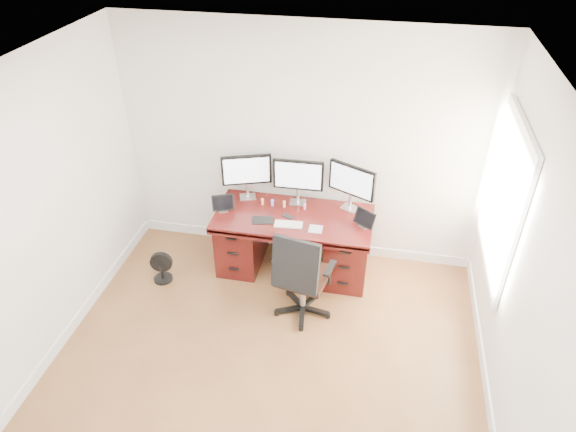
% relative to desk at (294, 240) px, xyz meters
% --- Properties ---
extents(ground, '(4.50, 4.50, 0.00)m').
position_rel_desk_xyz_m(ground, '(0.00, -1.83, -0.40)').
color(ground, brown).
rests_on(ground, ground).
extents(back_wall, '(4.00, 0.10, 2.70)m').
position_rel_desk_xyz_m(back_wall, '(0.00, 0.42, 0.95)').
color(back_wall, white).
rests_on(back_wall, ground).
extents(right_wall, '(0.10, 4.50, 2.70)m').
position_rel_desk_xyz_m(right_wall, '(2.00, -1.72, 0.95)').
color(right_wall, white).
rests_on(right_wall, ground).
extents(desk, '(1.70, 0.80, 0.75)m').
position_rel_desk_xyz_m(desk, '(0.00, 0.00, 0.00)').
color(desk, '#460F0E').
rests_on(desk, ground).
extents(office_chair, '(0.66, 0.66, 1.06)m').
position_rel_desk_xyz_m(office_chair, '(0.21, -0.71, -0.05)').
color(office_chair, black).
rests_on(office_chair, ground).
extents(floor_fan, '(0.25, 0.21, 0.36)m').
position_rel_desk_xyz_m(floor_fan, '(-1.41, -0.49, -0.23)').
color(floor_fan, black).
rests_on(floor_fan, ground).
extents(monitor_left, '(0.53, 0.22, 0.53)m').
position_rel_desk_xyz_m(monitor_left, '(-0.58, 0.24, 0.68)').
color(monitor_left, silver).
rests_on(monitor_left, desk).
extents(monitor_center, '(0.55, 0.14, 0.53)m').
position_rel_desk_xyz_m(monitor_center, '(0.00, 0.24, 0.68)').
color(monitor_center, silver).
rests_on(monitor_center, desk).
extents(monitor_right, '(0.51, 0.27, 0.53)m').
position_rel_desk_xyz_m(monitor_right, '(0.58, 0.24, 0.68)').
color(monitor_right, silver).
rests_on(monitor_right, desk).
extents(tablet_left, '(0.25, 0.15, 0.19)m').
position_rel_desk_xyz_m(tablet_left, '(-0.77, -0.08, 0.43)').
color(tablet_left, silver).
rests_on(tablet_left, desk).
extents(tablet_right, '(0.24, 0.19, 0.19)m').
position_rel_desk_xyz_m(tablet_right, '(0.76, -0.08, 0.43)').
color(tablet_right, silver).
rests_on(tablet_right, desk).
extents(keyboard, '(0.30, 0.15, 0.01)m').
position_rel_desk_xyz_m(keyboard, '(-0.02, -0.21, 0.36)').
color(keyboard, silver).
rests_on(keyboard, desk).
extents(trackpad, '(0.14, 0.14, 0.01)m').
position_rel_desk_xyz_m(trackpad, '(0.27, -0.23, 0.35)').
color(trackpad, '#B9BBC0').
rests_on(trackpad, desk).
extents(drawing_tablet, '(0.25, 0.18, 0.01)m').
position_rel_desk_xyz_m(drawing_tablet, '(-0.31, -0.18, 0.35)').
color(drawing_tablet, black).
rests_on(drawing_tablet, desk).
extents(phone, '(0.14, 0.11, 0.01)m').
position_rel_desk_xyz_m(phone, '(-0.05, -0.06, 0.35)').
color(phone, black).
rests_on(phone, desk).
extents(figurine_orange, '(0.03, 0.03, 0.08)m').
position_rel_desk_xyz_m(figurine_orange, '(-0.38, 0.12, 0.39)').
color(figurine_orange, gold).
rests_on(figurine_orange, desk).
extents(figurine_blue, '(0.03, 0.03, 0.08)m').
position_rel_desk_xyz_m(figurine_blue, '(-0.27, 0.12, 0.39)').
color(figurine_blue, '#6477F4').
rests_on(figurine_blue, desk).
extents(figurine_yellow, '(0.03, 0.03, 0.08)m').
position_rel_desk_xyz_m(figurine_yellow, '(-0.13, 0.12, 0.39)').
color(figurine_yellow, '#CEBE62').
rests_on(figurine_yellow, desk).
extents(figurine_pink, '(0.03, 0.03, 0.08)m').
position_rel_desk_xyz_m(figurine_pink, '(0.10, 0.12, 0.39)').
color(figurine_pink, pink).
rests_on(figurine_pink, desk).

